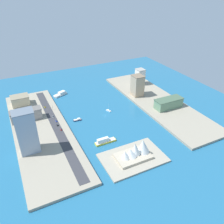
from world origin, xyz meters
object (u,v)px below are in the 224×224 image
at_px(terminal_long_green, 168,103).
at_px(suv_black, 58,125).
at_px(carpark_squat_concrete, 26,115).
at_px(hatchback_blue, 56,121).
at_px(apartment_midrise_tan, 137,86).
at_px(van_white, 53,117).
at_px(ferry_white_commuter, 61,94).
at_px(office_block_beige, 20,100).
at_px(traffic_light_waterfront, 52,107).
at_px(patrol_launch_navy, 78,120).
at_px(ferry_yellow_fast, 105,141).
at_px(hotel_broad_white, 140,77).
at_px(tower_tall_glass, 27,132).
at_px(pickup_red, 61,129).
at_px(opera_landmark, 136,151).
at_px(sailboat_small_white, 109,110).
at_px(taxi_yellow_cab, 45,107).

bearing_deg(terminal_long_green, suv_black, -8.71).
relative_size(carpark_squat_concrete, hatchback_blue, 8.73).
relative_size(apartment_midrise_tan, hatchback_blue, 7.17).
distance_m(apartment_midrise_tan, carpark_squat_concrete, 181.87).
xyz_separation_m(terminal_long_green, van_white, (167.86, -49.84, -6.52)).
bearing_deg(ferry_white_commuter, carpark_squat_concrete, 43.57).
bearing_deg(van_white, office_block_beige, -59.25).
xyz_separation_m(ferry_white_commuter, apartment_midrise_tan, (-116.36, 64.00, 18.59)).
bearing_deg(traffic_light_waterfront, apartment_midrise_tan, 174.24).
bearing_deg(patrol_launch_navy, ferry_yellow_fast, 101.80).
distance_m(patrol_launch_navy, office_block_beige, 104.52).
height_order(ferry_yellow_fast, van_white, ferry_yellow_fast).
bearing_deg(terminal_long_green, hotel_broad_white, -95.45).
xyz_separation_m(apartment_midrise_tan, tower_tall_glass, (188.07, 70.36, 8.82)).
height_order(terminal_long_green, traffic_light_waterfront, terminal_long_green).
xyz_separation_m(tower_tall_glass, pickup_red, (-42.87, -25.50, -25.64)).
bearing_deg(carpark_squat_concrete, opera_landmark, 126.30).
height_order(carpark_squat_concrete, traffic_light_waterfront, carpark_squat_concrete).
height_order(hotel_broad_white, traffic_light_waterfront, hotel_broad_white).
distance_m(suv_black, pickup_red, 12.26).
relative_size(hotel_broad_white, traffic_light_waterfront, 4.47).
xyz_separation_m(hotel_broad_white, traffic_light_waterfront, (171.93, 24.61, -10.22)).
xyz_separation_m(traffic_light_waterfront, opera_landmark, (-58.56, 146.05, 2.09)).
height_order(ferry_white_commuter, hotel_broad_white, hotel_broad_white).
height_order(ferry_yellow_fast, patrol_launch_navy, ferry_yellow_fast).
distance_m(office_block_beige, opera_landmark, 209.50).
bearing_deg(apartment_midrise_tan, opera_landmark, 57.67).
distance_m(sailboat_small_white, office_block_beige, 140.63).
xyz_separation_m(ferry_white_commuter, hotel_broad_white, (-146.34, 25.07, 15.40)).
bearing_deg(taxi_yellow_cab, sailboat_small_white, 150.17).
height_order(apartment_midrise_tan, hatchback_blue, apartment_midrise_tan).
distance_m(carpark_squat_concrete, tower_tall_glass, 74.99).
distance_m(pickup_red, hatchback_blue, 23.43).
distance_m(taxi_yellow_cab, opera_landmark, 172.58).
xyz_separation_m(sailboat_small_white, carpark_squat_concrete, (116.71, -24.69, 10.06)).
relative_size(van_white, traffic_light_waterfront, 0.78).
height_order(patrol_launch_navy, hotel_broad_white, hotel_broad_white).
distance_m(ferry_white_commuter, taxi_yellow_cab, 51.07).
bearing_deg(suv_black, taxi_yellow_cab, -85.62).
bearing_deg(suv_black, pickup_red, 97.31).
distance_m(carpark_squat_concrete, terminal_long_green, 211.09).
distance_m(apartment_midrise_tan, suv_black, 151.30).
xyz_separation_m(sailboat_small_white, apartment_midrise_tan, (-64.88, -22.75, 20.05)).
bearing_deg(sailboat_small_white, tower_tall_glass, 21.13).
relative_size(carpark_squat_concrete, suv_black, 9.81).
xyz_separation_m(sailboat_small_white, suv_black, (81.88, 9.95, 3.22)).
distance_m(ferry_white_commuter, hotel_broad_white, 149.27).
xyz_separation_m(patrol_launch_navy, opera_landmark, (-33.13, 104.33, 8.43)).
bearing_deg(carpark_squat_concrete, van_white, 163.11).
xyz_separation_m(terminal_long_green, traffic_light_waterfront, (162.64, -72.68, -3.08)).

